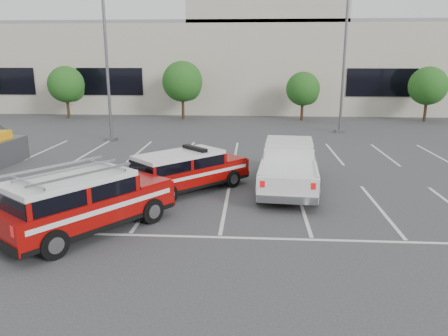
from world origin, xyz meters
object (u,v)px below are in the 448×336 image
(convention_building, at_px, (247,61))
(tree_left, at_px, (67,86))
(tree_mid_right, at_px, (304,90))
(light_pole_left, at_px, (106,56))
(light_pole_mid, at_px, (344,56))
(white_pickup, at_px, (288,170))
(tree_mid_left, at_px, (184,83))
(fire_chief_suv, at_px, (187,173))
(ladder_suv, at_px, (84,206))
(tree_right, at_px, (429,87))

(convention_building, bearing_deg, tree_left, -146.95)
(tree_mid_right, bearing_deg, light_pole_left, -142.50)
(light_pole_mid, bearing_deg, tree_mid_right, 107.52)
(convention_building, xyz_separation_m, white_pickup, (2.20, -29.47, -3.97))
(convention_building, xyz_separation_m, tree_mid_left, (-5.09, -9.82, -1.68))
(tree_left, relative_size, fire_chief_suv, 0.94)
(light_pole_left, relative_size, white_pickup, 1.64)
(light_pole_left, distance_m, light_pole_mid, 15.52)
(convention_building, relative_size, light_pole_left, 5.86)
(tree_mid_left, relative_size, fire_chief_suv, 1.03)
(tree_mid_left, distance_m, light_pole_mid, 13.53)
(tree_mid_left, xyz_separation_m, ladder_suv, (0.83, -24.74, -2.22))
(tree_right, height_order, white_pickup, tree_right)
(tree_right, bearing_deg, tree_mid_left, 180.00)
(tree_mid_left, height_order, ladder_suv, tree_mid_left)
(light_pole_left, height_order, fire_chief_suv, light_pole_left)
(tree_left, bearing_deg, fire_chief_suv, -56.87)
(tree_mid_left, bearing_deg, white_pickup, -69.65)
(convention_building, distance_m, tree_mid_left, 11.19)
(light_pole_mid, bearing_deg, fire_chief_suv, -121.14)
(light_pole_left, bearing_deg, white_pickup, -42.78)
(convention_building, distance_m, light_pole_left, 21.49)
(convention_building, xyz_separation_m, fire_chief_suv, (-1.82, -30.16, -4.02))
(convention_building, height_order, tree_right, convention_building)
(ladder_suv, bearing_deg, tree_mid_right, 105.99)
(tree_left, xyz_separation_m, light_pole_mid, (21.91, -6.05, 2.41))
(tree_left, distance_m, tree_mid_right, 20.00)
(tree_right, relative_size, white_pickup, 0.71)
(tree_mid_right, xyz_separation_m, ladder_suv, (-9.17, -24.74, -1.68))
(tree_mid_left, relative_size, tree_right, 1.10)
(convention_building, bearing_deg, light_pole_left, -112.39)
(tree_right, bearing_deg, tree_mid_right, -180.00)
(light_pole_left, bearing_deg, tree_left, 124.52)
(tree_mid_right, height_order, tree_right, tree_right)
(tree_mid_left, bearing_deg, light_pole_mid, -26.92)
(tree_right, xyz_separation_m, light_pole_left, (-23.09, -10.05, 2.41))
(convention_building, xyz_separation_m, ladder_suv, (-4.26, -34.56, -3.90))
(convention_building, height_order, fire_chief_suv, convention_building)
(tree_right, height_order, light_pole_mid, light_pole_mid)
(tree_left, bearing_deg, ladder_suv, -66.35)
(tree_left, height_order, ladder_suv, tree_left)
(ladder_suv, bearing_deg, fire_chief_suv, 97.32)
(convention_building, xyz_separation_m, light_pole_left, (-8.18, -19.86, 0.47))
(tree_left, bearing_deg, light_pole_left, -55.48)
(fire_chief_suv, distance_m, ladder_suv, 5.04)
(convention_building, relative_size, fire_chief_suv, 12.71)
(light_pole_mid, relative_size, fire_chief_suv, 2.17)
(white_pickup, bearing_deg, convention_building, 99.13)
(tree_mid_left, height_order, fire_chief_suv, tree_mid_left)
(tree_left, distance_m, light_pole_left, 12.43)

